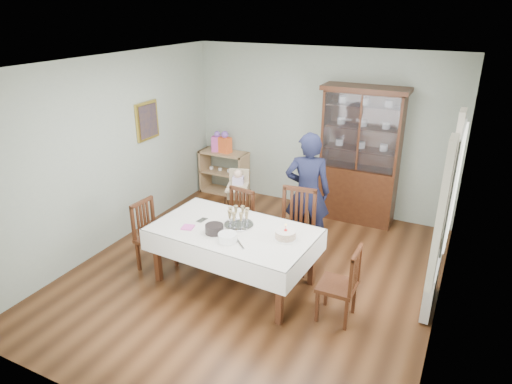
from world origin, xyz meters
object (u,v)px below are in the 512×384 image
Objects in this scene: dining_table at (234,256)px; chair_far_right at (294,245)px; china_cabinet at (360,154)px; chair_far_left at (235,237)px; woman at (307,192)px; gift_bag_orange at (225,143)px; chair_end_right at (338,297)px; gift_bag_pink at (217,142)px; chair_end_left at (156,249)px; high_chair at (239,204)px; champagne_tray at (239,220)px; birthday_cake at (286,235)px; sideboard at (224,172)px.

chair_far_right is (0.53, 0.69, -0.06)m from dining_table.
china_cabinet is 2.42m from chair_far_left.
dining_table is 0.71m from chair_far_left.
gift_bag_orange is (-2.06, 1.28, 0.11)m from woman.
chair_far_right is at bearing -100.98° from china_cabinet.
gift_bag_orange is (-2.96, 2.64, 0.71)m from chair_end_right.
gift_bag_orange reaches higher than gift_bag_pink.
dining_table is at bearing -77.65° from chair_end_left.
high_chair is (-2.10, 1.55, 0.10)m from chair_end_right.
champagne_tray reaches higher than chair_end_left.
birthday_cake is at bearing -83.96° from chair_far_right.
high_chair is at bearing 116.28° from dining_table.
china_cabinet is 1.25× the size of woman.
gift_bag_orange reaches higher than high_chair.
gift_bag_pink is at bearing 179.97° from china_cabinet.
chair_far_left is 1.86m from chair_end_right.
woman is 4.60× the size of gift_bag_pink.
dining_table is 1.19× the size of woman.
gift_bag_pink is (-1.40, 1.91, 0.68)m from chair_far_left.
chair_far_right is 1.85m from chair_end_left.
chair_end_right is at bearing -4.47° from dining_table.
china_cabinet is 5.48× the size of gift_bag_orange.
gift_bag_orange is at bearing 131.31° from chair_far_left.
champagne_tray is (1.12, 0.27, 0.55)m from chair_end_left.
champagne_tray is at bearing 47.73° from woman.
woman is at bearing 88.05° from chair_far_right.
china_cabinet is at bearing 70.03° from champagne_tray.
chair_end_right reaches higher than dining_table.
chair_far_left is 2.52× the size of gift_bag_pink.
china_cabinet is 2.41× the size of chair_end_right.
champagne_tray is (0.01, 0.12, 0.45)m from dining_table.
woman is 6.13× the size of birthday_cake.
woman is 1.24m from champagne_tray.
chair_end_right is 0.52× the size of woman.
chair_far_right is 1.18m from chair_end_right.
woman reaches higher than gift_bag_pink.
chair_end_left is at bearing -166.38° from champagne_tray.
chair_far_right is 2.85× the size of gift_bag_pink.
champagne_tray reaches higher than chair_end_right.
china_cabinet is 2.08m from high_chair.
gift_bag_pink is (-3.11, 2.64, 0.70)m from chair_end_right.
chair_far_left is 2.40× the size of gift_bag_orange.
gift_bag_orange is (0.16, 0.00, 0.01)m from gift_bag_pink.
chair_end_right is 2.42× the size of champagne_tray.
sideboard is at bearing 155.66° from gift_bag_orange.
chair_end_left is at bearing -127.09° from chair_far_left.
chair_far_left is at bearing 150.50° from birthday_cake.
chair_far_left is at bearing 117.84° from dining_table.
chair_end_left is at bearing -79.55° from sideboard.
birthday_cake is at bearing 4.75° from dining_table.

